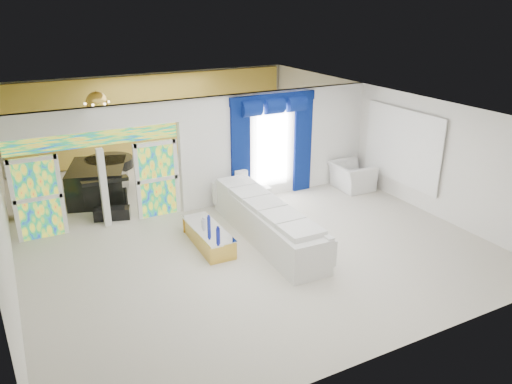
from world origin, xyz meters
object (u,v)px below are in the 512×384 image
console_table (251,195)px  grand_piano (99,182)px  white_sofa (266,222)px  armchair (352,176)px  coffee_table (208,237)px

console_table → grand_piano: size_ratio=0.57×
white_sofa → armchair: bearing=26.0°
white_sofa → console_table: size_ratio=3.87×
console_table → coffee_table: bearing=-137.5°
white_sofa → armchair: size_ratio=3.59×
coffee_table → grand_piano: size_ratio=0.95×
coffee_table → console_table: coffee_table is taller
grand_piano → coffee_table: bearing=-50.8°
white_sofa → console_table: white_sofa is taller
console_table → armchair: 3.17m
white_sofa → grand_piano: size_ratio=2.22×
grand_piano → armchair: bearing=-4.1°
white_sofa → grand_piano: (-3.01, 4.40, 0.08)m
white_sofa → grand_piano: 5.33m
console_table → grand_piano: (-3.74, 2.19, 0.31)m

